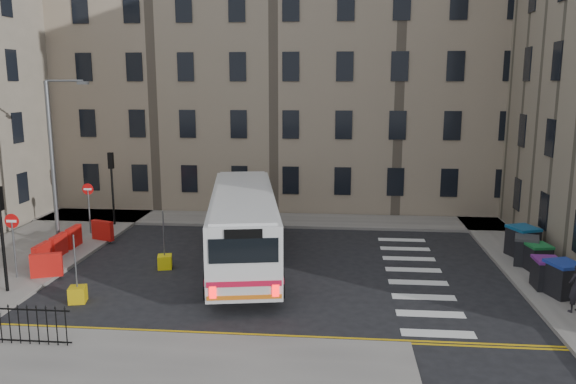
% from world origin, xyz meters
% --- Properties ---
extents(ground, '(120.00, 120.00, 0.00)m').
position_xyz_m(ground, '(0.00, 0.00, 0.00)').
color(ground, black).
rests_on(ground, ground).
extents(pavement_north, '(36.00, 3.20, 0.15)m').
position_xyz_m(pavement_north, '(-6.00, 8.60, 0.07)').
color(pavement_north, slate).
rests_on(pavement_north, ground).
extents(pavement_east, '(2.40, 26.00, 0.15)m').
position_xyz_m(pavement_east, '(9.00, 4.00, 0.07)').
color(pavement_east, slate).
rests_on(pavement_east, ground).
extents(pavement_west, '(6.00, 22.00, 0.15)m').
position_xyz_m(pavement_west, '(-14.00, 1.00, 0.07)').
color(pavement_west, slate).
rests_on(pavement_west, ground).
extents(pavement_sw, '(20.00, 6.00, 0.15)m').
position_xyz_m(pavement_sw, '(-7.00, -10.00, 0.07)').
color(pavement_sw, slate).
rests_on(pavement_sw, ground).
extents(terrace_north, '(38.30, 10.80, 17.20)m').
position_xyz_m(terrace_north, '(-7.00, 15.50, 8.62)').
color(terrace_north, gray).
rests_on(terrace_north, ground).
extents(traffic_light_nw, '(0.28, 0.22, 4.10)m').
position_xyz_m(traffic_light_nw, '(-12.00, 6.50, 2.87)').
color(traffic_light_nw, black).
rests_on(traffic_light_nw, pavement_west).
extents(traffic_light_sw, '(0.28, 0.22, 4.10)m').
position_xyz_m(traffic_light_sw, '(-12.00, -4.00, 2.87)').
color(traffic_light_sw, black).
rests_on(traffic_light_sw, pavement_west).
extents(streetlamp, '(0.50, 0.22, 8.14)m').
position_xyz_m(streetlamp, '(-13.00, 2.00, 4.34)').
color(streetlamp, '#595B5E').
rests_on(streetlamp, pavement_west).
extents(no_entry_north, '(0.60, 0.08, 3.00)m').
position_xyz_m(no_entry_north, '(-12.50, 4.50, 2.08)').
color(no_entry_north, '#595B5E').
rests_on(no_entry_north, pavement_west).
extents(no_entry_south, '(0.60, 0.08, 3.00)m').
position_xyz_m(no_entry_south, '(-12.50, -2.50, 2.08)').
color(no_entry_south, '#595B5E').
rests_on(no_entry_south, pavement_west).
extents(roadworks_barriers, '(1.66, 6.26, 1.00)m').
position_xyz_m(roadworks_barriers, '(-11.84, 0.50, 0.65)').
color(roadworks_barriers, red).
rests_on(roadworks_barriers, pavement_west).
extents(bus, '(4.76, 12.23, 3.25)m').
position_xyz_m(bus, '(-3.53, 0.55, 1.88)').
color(bus, silver).
rests_on(bus, ground).
extents(wheelie_bin_a, '(1.35, 1.45, 1.32)m').
position_xyz_m(wheelie_bin_a, '(9.15, -2.53, 0.81)').
color(wheelie_bin_a, black).
rests_on(wheelie_bin_a, pavement_east).
extents(wheelie_bin_b, '(0.96, 1.10, 1.20)m').
position_xyz_m(wheelie_bin_b, '(8.81, -1.76, 0.76)').
color(wheelie_bin_b, black).
rests_on(wheelie_bin_b, pavement_east).
extents(wheelie_bin_c, '(1.07, 1.18, 1.15)m').
position_xyz_m(wheelie_bin_c, '(9.21, 0.42, 0.73)').
color(wheelie_bin_c, black).
rests_on(wheelie_bin_c, pavement_east).
extents(wheelie_bin_d, '(1.29, 1.39, 1.25)m').
position_xyz_m(wheelie_bin_d, '(8.98, 1.20, 0.78)').
color(wheelie_bin_d, black).
rests_on(wheelie_bin_d, pavement_east).
extents(wheelie_bin_e, '(1.48, 1.58, 1.40)m').
position_xyz_m(wheelie_bin_e, '(9.20, 2.43, 0.86)').
color(wheelie_bin_e, black).
rests_on(wheelie_bin_e, pavement_east).
extents(pedestrian, '(0.76, 0.66, 1.75)m').
position_xyz_m(pedestrian, '(8.99, -4.08, 1.02)').
color(pedestrian, black).
rests_on(pedestrian, pavement_east).
extents(bollard_yellow, '(0.73, 0.73, 0.60)m').
position_xyz_m(bollard_yellow, '(-6.90, -0.38, 0.30)').
color(bollard_yellow, yellow).
rests_on(bollard_yellow, ground).
extents(bollard_chevron, '(0.72, 0.72, 0.60)m').
position_xyz_m(bollard_chevron, '(-8.94, -4.48, 0.30)').
color(bollard_chevron, '#BF9B0B').
rests_on(bollard_chevron, ground).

